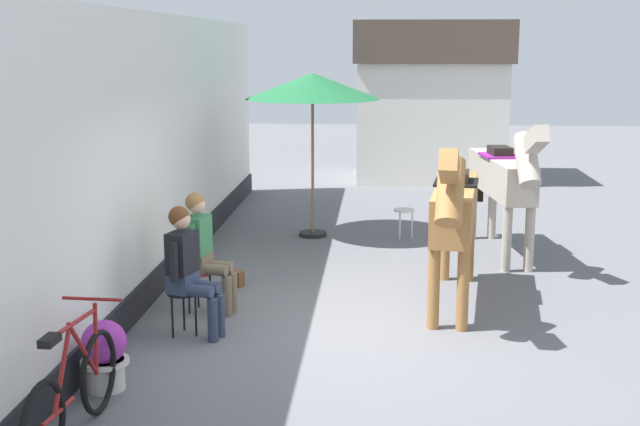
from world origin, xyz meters
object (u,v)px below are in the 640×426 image
at_px(saddled_horse_near, 454,209).
at_px(leaning_bicycle, 73,393).
at_px(seated_visitor_near, 188,265).
at_px(flower_planter_near, 105,354).
at_px(satchel_bag, 233,278).
at_px(cafe_parasol, 313,87).
at_px(saddled_horse_far, 503,177).
at_px(spare_stool_white, 404,213).
at_px(seated_visitor_far, 203,246).

relative_size(saddled_horse_near, leaning_bicycle, 1.70).
bearing_deg(seated_visitor_near, flower_planter_near, -106.92).
distance_m(seated_visitor_near, satchel_bag, 1.98).
bearing_deg(cafe_parasol, saddled_horse_near, -61.02).
bearing_deg(leaning_bicycle, saddled_horse_near, 48.77).
bearing_deg(satchel_bag, flower_planter_near, 107.62).
height_order(saddled_horse_far, cafe_parasol, cafe_parasol).
relative_size(saddled_horse_near, cafe_parasol, 1.16).
relative_size(saddled_horse_near, spare_stool_white, 6.49).
relative_size(flower_planter_near, satchel_bag, 2.29).
height_order(seated_visitor_far, saddled_horse_near, saddled_horse_near).
distance_m(saddled_horse_far, satchel_bag, 4.16).
xyz_separation_m(seated_visitor_near, saddled_horse_near, (2.84, 1.23, 0.38)).
bearing_deg(cafe_parasol, saddled_horse_far, -20.62).
bearing_deg(saddled_horse_far, seated_visitor_far, -142.82).
relative_size(seated_visitor_far, saddled_horse_near, 0.47).
relative_size(seated_visitor_near, saddled_horse_far, 0.47).
xyz_separation_m(saddled_horse_near, flower_planter_near, (-3.28, -2.66, -0.82)).
bearing_deg(leaning_bicycle, flower_planter_near, 94.76).
distance_m(seated_visitor_far, spare_stool_white, 4.57).
relative_size(spare_stool_white, satchel_bag, 1.64).
bearing_deg(spare_stool_white, seated_visitor_near, -116.88).
relative_size(flower_planter_near, leaning_bicycle, 0.36).
xyz_separation_m(saddled_horse_far, satchel_bag, (-3.60, -1.79, -1.06)).
bearing_deg(satchel_bag, leaning_bicycle, 110.94).
bearing_deg(satchel_bag, saddled_horse_far, -126.17).
distance_m(seated_visitor_far, flower_planter_near, 2.31).
xyz_separation_m(cafe_parasol, spare_stool_white, (1.45, -0.03, -1.96)).
distance_m(seated_visitor_far, satchel_bag, 1.26).
height_order(leaning_bicycle, satchel_bag, leaning_bicycle).
relative_size(leaning_bicycle, spare_stool_white, 3.83).
bearing_deg(flower_planter_near, seated_visitor_near, 73.08).
relative_size(saddled_horse_far, satchel_bag, 10.67).
distance_m(leaning_bicycle, satchel_bag, 4.31).
height_order(seated_visitor_far, cafe_parasol, cafe_parasol).
bearing_deg(satchel_bag, seated_visitor_near, 113.28).
distance_m(leaning_bicycle, cafe_parasol, 7.50).
xyz_separation_m(saddled_horse_far, spare_stool_white, (-1.37, 1.03, -0.76)).
height_order(saddled_horse_far, leaning_bicycle, saddled_horse_far).
relative_size(seated_visitor_near, leaning_bicycle, 0.79).
bearing_deg(cafe_parasol, leaning_bicycle, -100.14).
distance_m(seated_visitor_far, saddled_horse_far, 4.72).
bearing_deg(spare_stool_white, satchel_bag, -128.42).
xyz_separation_m(seated_visitor_far, saddled_horse_near, (2.86, 0.43, 0.38)).
bearing_deg(satchel_bag, spare_stool_white, -100.96).
bearing_deg(saddled_horse_near, satchel_bag, 166.97).
height_order(spare_stool_white, satchel_bag, spare_stool_white).
distance_m(saddled_horse_far, leaning_bicycle, 7.35).
xyz_separation_m(cafe_parasol, satchel_bag, (-0.79, -2.85, -2.26)).
relative_size(saddled_horse_far, cafe_parasol, 1.16).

